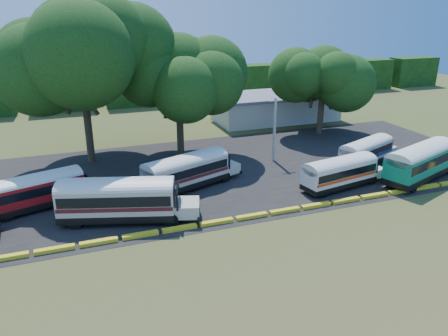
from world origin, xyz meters
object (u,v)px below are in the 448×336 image
object	(u,v)px
bus_cream_west	(120,198)
tree_west	(79,48)
bus_red	(38,189)
bus_white_red	(341,171)
bus_teal	(422,160)

from	to	relation	value
bus_cream_west	tree_west	distance (m)	18.79
tree_west	bus_red	bearing A→B (deg)	-114.47
tree_west	bus_cream_west	bearing A→B (deg)	-85.80
bus_red	bus_white_red	size ratio (longest dim) A/B	1.02
bus_cream_west	bus_white_red	xyz separation A→B (m)	(20.28, -0.14, -0.34)
bus_white_red	bus_teal	world-z (taller)	bus_teal
bus_teal	tree_west	world-z (taller)	tree_west
bus_teal	tree_west	bearing A→B (deg)	130.87
tree_west	bus_teal	bearing A→B (deg)	-29.37
bus_red	bus_cream_west	size ratio (longest dim) A/B	0.85
bus_red	bus_cream_west	bearing A→B (deg)	-55.94
bus_white_red	bus_cream_west	bearing A→B (deg)	169.46
bus_white_red	bus_teal	bearing A→B (deg)	-16.62
bus_cream_west	bus_red	bearing A→B (deg)	158.63
bus_cream_west	tree_west	bearing A→B (deg)	111.17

